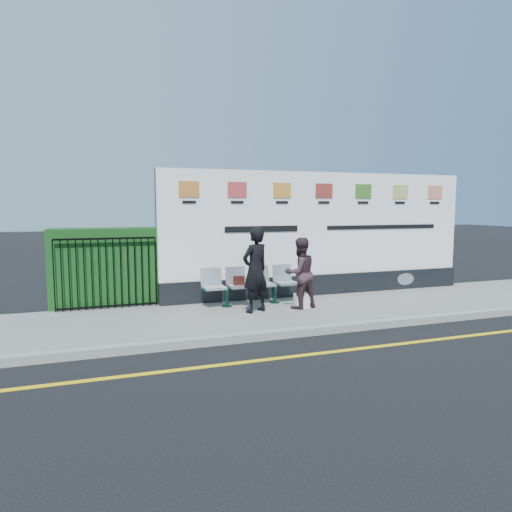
{
  "coord_description": "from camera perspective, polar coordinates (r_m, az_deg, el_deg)",
  "views": [
    {
      "loc": [
        -4.72,
        -6.21,
        2.29
      ],
      "look_at": [
        -1.58,
        2.83,
        1.25
      ],
      "focal_mm": 32.0,
      "sensor_mm": 36.0,
      "label": 1
    }
  ],
  "objects": [
    {
      "name": "handbag_brown",
      "position": [
        9.99,
        -2.15,
        -3.07
      ],
      "size": [
        0.27,
        0.17,
        0.2
      ],
      "primitive_type": "cube",
      "rotation": [
        0.0,
        0.0,
        -0.28
      ],
      "color": "black",
      "rests_on": "bench"
    },
    {
      "name": "ground",
      "position": [
        8.13,
        17.59,
        -10.46
      ],
      "size": [
        80.0,
        80.0,
        0.0
      ],
      "primitive_type": "plane",
      "color": "black"
    },
    {
      "name": "kerb",
      "position": [
        8.9,
        13.72,
        -8.42
      ],
      "size": [
        14.0,
        0.18,
        0.14
      ],
      "primitive_type": "cube",
      "color": "gray",
      "rests_on": "ground"
    },
    {
      "name": "yellow_line",
      "position": [
        8.13,
        17.59,
        -10.43
      ],
      "size": [
        14.0,
        0.1,
        0.01
      ],
      "primitive_type": "cube",
      "color": "yellow",
      "rests_on": "ground"
    },
    {
      "name": "railing",
      "position": [
        10.16,
        -18.19,
        -2.03
      ],
      "size": [
        2.05,
        0.06,
        1.54
      ],
      "primitive_type": null,
      "color": "black",
      "rests_on": "pavement"
    },
    {
      "name": "billboard",
      "position": [
        11.37,
        8.21,
        1.75
      ],
      "size": [
        8.0,
        0.3,
        3.0
      ],
      "color": "black",
      "rests_on": "pavement"
    },
    {
      "name": "woman_right",
      "position": [
        9.77,
        5.52,
        -2.13
      ],
      "size": [
        0.83,
        0.7,
        1.52
      ],
      "primitive_type": "imported",
      "rotation": [
        0.0,
        0.0,
        3.33
      ],
      "color": "#3B262B",
      "rests_on": "pavement"
    },
    {
      "name": "hedge",
      "position": [
        10.6,
        -18.25,
        -1.27
      ],
      "size": [
        2.35,
        0.7,
        1.7
      ],
      "primitive_type": "cube",
      "color": "#154717",
      "rests_on": "pavement"
    },
    {
      "name": "bench",
      "position": [
        10.14,
        -0.62,
        -4.82
      ],
      "size": [
        2.17,
        0.61,
        0.46
      ],
      "primitive_type": null,
      "rotation": [
        0.0,
        0.0,
        0.02
      ],
      "color": "silver",
      "rests_on": "pavement"
    },
    {
      "name": "woman_left",
      "position": [
        9.34,
        -0.09,
        -1.74
      ],
      "size": [
        0.76,
        0.64,
        1.76
      ],
      "primitive_type": "imported",
      "rotation": [
        0.0,
        0.0,
        3.55
      ],
      "color": "black",
      "rests_on": "pavement"
    },
    {
      "name": "pavement",
      "position": [
        10.16,
        9.09,
        -6.56
      ],
      "size": [
        14.0,
        3.0,
        0.12
      ],
      "primitive_type": "cube",
      "color": "gray",
      "rests_on": "ground"
    },
    {
      "name": "carrier_bag_white",
      "position": [
        9.89,
        5.73,
        -5.58
      ],
      "size": [
        0.31,
        0.19,
        0.31
      ],
      "primitive_type": "cube",
      "color": "silver",
      "rests_on": "pavement"
    }
  ]
}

